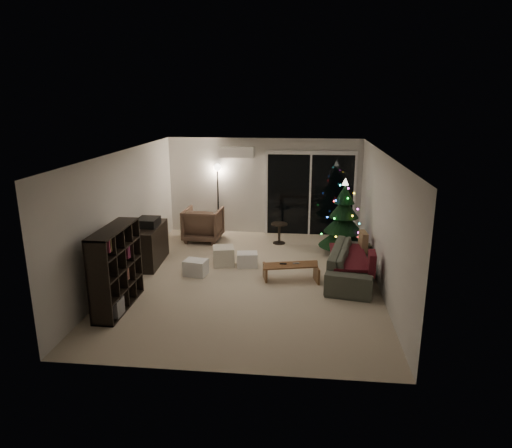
{
  "coord_description": "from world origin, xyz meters",
  "views": [
    {
      "loc": [
        1.01,
        -8.42,
        3.48
      ],
      "look_at": [
        0.1,
        0.3,
        1.05
      ],
      "focal_mm": 32.0,
      "sensor_mm": 36.0,
      "label": 1
    }
  ],
  "objects": [
    {
      "name": "floor_lamp",
      "position": [
        -1.2,
        3.15,
        0.89
      ],
      "size": [
        0.28,
        0.28,
        1.78
      ],
      "primitive_type": "cylinder",
      "color": "black",
      "rests_on": "floor"
    },
    {
      "name": "coffee_table",
      "position": [
        0.82,
        -0.02,
        0.17
      ],
      "size": [
        1.13,
        0.61,
        0.34
      ],
      "primitive_type": null,
      "rotation": [
        0.0,
        0.0,
        0.24
      ],
      "color": "brown",
      "rests_on": "floor"
    },
    {
      "name": "sofa_throw",
      "position": [
        1.95,
        0.21,
        0.46
      ],
      "size": [
        0.68,
        1.56,
        0.05
      ],
      "primitive_type": "cube",
      "color": "maroon",
      "rests_on": "sofa"
    },
    {
      "name": "remote_a",
      "position": [
        0.67,
        -0.02,
        0.35
      ],
      "size": [
        0.13,
        0.04,
        0.02
      ],
      "primitive_type": "cube",
      "color": "black",
      "rests_on": "coffee_table"
    },
    {
      "name": "remote_b",
      "position": [
        0.92,
        0.03,
        0.35
      ],
      "size": [
        0.13,
        0.08,
        0.02
      ],
      "primitive_type": "cube",
      "rotation": [
        0.0,
        0.0,
        0.35
      ],
      "color": "slate",
      "rests_on": "coffee_table"
    },
    {
      "name": "sofa",
      "position": [
        2.05,
        0.21,
        0.32
      ],
      "size": [
        1.24,
        2.29,
        0.63
      ],
      "primitive_type": "imported",
      "rotation": [
        0.0,
        0.0,
        1.38
      ],
      "color": "#40463B",
      "rests_on": "floor"
    },
    {
      "name": "christmas_tree",
      "position": [
        1.95,
        1.72,
        0.88
      ],
      "size": [
        1.3,
        1.3,
        1.76
      ],
      "primitive_type": "cone",
      "rotation": [
        0.0,
        0.0,
        -0.22
      ],
      "color": "black",
      "rests_on": "floor"
    },
    {
      "name": "media_cabinet",
      "position": [
        -2.25,
        0.64,
        0.42
      ],
      "size": [
        0.58,
        1.37,
        0.84
      ],
      "primitive_type": "cube",
      "rotation": [
        0.0,
        0.0,
        0.05
      ],
      "color": "black",
      "rests_on": "floor"
    },
    {
      "name": "cushion_a",
      "position": [
        2.3,
        0.86,
        0.57
      ],
      "size": [
        0.16,
        0.43,
        0.42
      ],
      "primitive_type": "cube",
      "rotation": [
        0.0,
        0.0,
        0.09
      ],
      "color": "#A0754E",
      "rests_on": "sofa"
    },
    {
      "name": "room",
      "position": [
        0.46,
        1.49,
        1.02
      ],
      "size": [
        6.5,
        7.51,
        2.6
      ],
      "color": "beige",
      "rests_on": "ground"
    },
    {
      "name": "cardboard_box_b",
      "position": [
        -0.13,
        0.67,
        0.15
      ],
      "size": [
        0.47,
        0.38,
        0.3
      ],
      "primitive_type": "cube",
      "rotation": [
        0.0,
        0.0,
        0.14
      ],
      "color": "white",
      "rests_on": "floor"
    },
    {
      "name": "cardboard_box_a",
      "position": [
        -1.11,
        0.08,
        0.16
      ],
      "size": [
        0.5,
        0.41,
        0.32
      ],
      "primitive_type": "cube",
      "rotation": [
        0.0,
        0.0,
        -0.18
      ],
      "color": "white",
      "rests_on": "floor"
    },
    {
      "name": "armchair",
      "position": [
        -1.45,
        2.4,
        0.42
      ],
      "size": [
        0.94,
        0.96,
        0.84
      ],
      "primitive_type": "imported",
      "rotation": [
        0.0,
        0.0,
        3.09
      ],
      "color": "brown",
      "rests_on": "floor"
    },
    {
      "name": "ottoman",
      "position": [
        -0.65,
        0.73,
        0.2
      ],
      "size": [
        0.53,
        0.53,
        0.4
      ],
      "primitive_type": "cube",
      "rotation": [
        0.0,
        0.0,
        0.22
      ],
      "color": "beige",
      "rests_on": "floor"
    },
    {
      "name": "bookshelf",
      "position": [
        -2.25,
        -1.52,
        0.71
      ],
      "size": [
        0.36,
        1.42,
        1.42
      ],
      "primitive_type": null,
      "rotation": [
        0.0,
        0.0,
        0.0
      ],
      "color": "black",
      "rests_on": "floor"
    },
    {
      "name": "cushion_b",
      "position": [
        2.3,
        -0.44,
        0.57
      ],
      "size": [
        0.15,
        0.42,
        0.42
      ],
      "primitive_type": "cube",
      "rotation": [
        0.0,
        0.0,
        -0.07
      ],
      "color": "maroon",
      "rests_on": "sofa"
    },
    {
      "name": "stereo",
      "position": [
        -2.25,
        0.64,
        0.93
      ],
      "size": [
        0.43,
        0.5,
        0.18
      ],
      "primitive_type": "cube",
      "color": "black",
      "rests_on": "media_cabinet"
    },
    {
      "name": "side_table",
      "position": [
        0.46,
        2.35,
        0.25
      ],
      "size": [
        0.48,
        0.48,
        0.51
      ],
      "primitive_type": "cylinder",
      "rotation": [
        0.0,
        0.0,
        -0.21
      ],
      "color": "black",
      "rests_on": "floor"
    }
  ]
}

